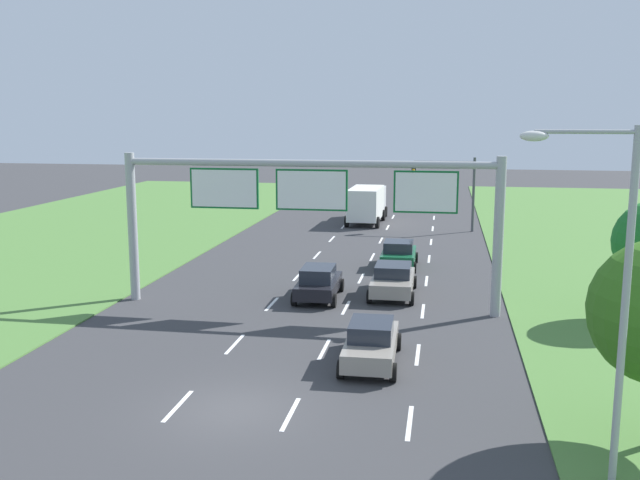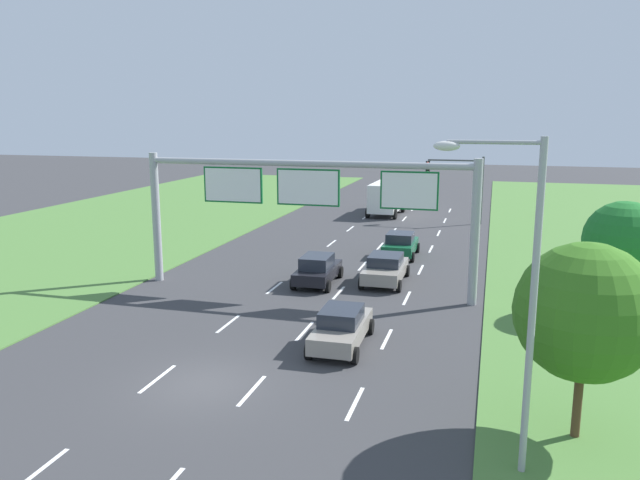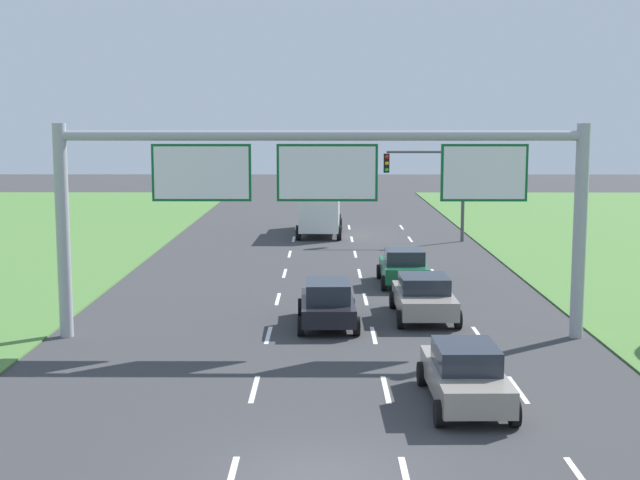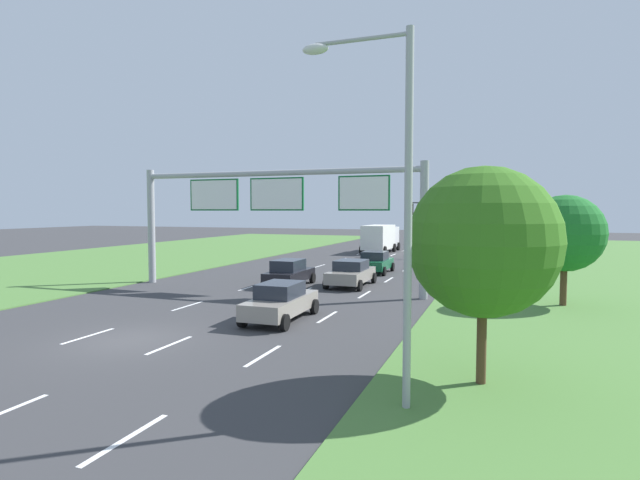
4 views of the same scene
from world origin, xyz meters
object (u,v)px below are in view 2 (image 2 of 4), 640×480
object	(u,v)px
car_far_ahead	(400,244)
street_lamp	(518,280)
sign_gantry	(306,197)
roadside_tree_near	(585,312)
car_mid_lane	(385,268)
car_lead_silver	(341,327)
traffic_light_mast	(458,177)
box_truck	(388,196)
car_near_red	(318,269)
roadside_tree_mid	(624,241)

from	to	relation	value
car_far_ahead	street_lamp	bearing A→B (deg)	-75.64
sign_gantry	roadside_tree_near	distance (m)	16.85
car_mid_lane	street_lamp	bearing A→B (deg)	-70.87
car_lead_silver	street_lamp	bearing A→B (deg)	-51.21
street_lamp	traffic_light_mast	bearing A→B (deg)	95.33
box_truck	sign_gantry	bearing A→B (deg)	-87.94
roadside_tree_near	car_near_red	bearing A→B (deg)	129.76
box_truck	sign_gantry	world-z (taller)	sign_gantry
car_far_ahead	roadside_tree_near	world-z (taller)	roadside_tree_near
car_near_red	box_truck	xyz separation A→B (m)	(-0.37, 25.20, 0.82)
car_far_ahead	street_lamp	world-z (taller)	street_lamp
car_lead_silver	car_mid_lane	distance (m)	9.89
traffic_light_mast	car_near_red	bearing A→B (deg)	-105.62
car_near_red	car_lead_silver	bearing A→B (deg)	-69.83
car_lead_silver	roadside_tree_near	size ratio (longest dim) A/B	0.78
roadside_tree_near	car_lead_silver	bearing A→B (deg)	147.36
sign_gantry	roadside_tree_mid	bearing A→B (deg)	0.92
street_lamp	roadside_tree_mid	world-z (taller)	street_lamp
car_mid_lane	traffic_light_mast	distance (m)	20.84
car_far_ahead	traffic_light_mast	xyz separation A→B (m)	(2.73, 13.90, 3.08)
car_lead_silver	car_mid_lane	world-z (taller)	car_lead_silver
car_mid_lane	car_far_ahead	world-z (taller)	car_far_ahead
car_mid_lane	box_truck	distance (m)	24.28
roadside_tree_near	car_mid_lane	bearing A→B (deg)	118.01
car_mid_lane	roadside_tree_mid	distance (m)	11.78
street_lamp	roadside_tree_mid	bearing A→B (deg)	70.93
roadside_tree_mid	car_near_red	bearing A→B (deg)	174.53
box_truck	roadside_tree_mid	world-z (taller)	roadside_tree_mid
box_truck	roadside_tree_near	bearing A→B (deg)	-71.58
car_lead_silver	box_truck	xyz separation A→B (m)	(-3.80, 33.85, 0.84)
street_lamp	car_mid_lane	bearing A→B (deg)	109.44
car_lead_silver	car_mid_lane	xyz separation A→B (m)	(0.05, 9.89, 0.00)
traffic_light_mast	car_lead_silver	bearing A→B (deg)	-94.97
street_lamp	roadside_tree_near	world-z (taller)	street_lamp
car_near_red	car_mid_lane	world-z (taller)	car_near_red
car_lead_silver	roadside_tree_mid	world-z (taller)	roadside_tree_mid
street_lamp	roadside_tree_near	bearing A→B (deg)	49.73
car_mid_lane	box_truck	xyz separation A→B (m)	(-3.85, 23.96, 0.83)
traffic_light_mast	street_lamp	xyz separation A→B (m)	(3.52, -37.74, 1.21)
box_truck	traffic_light_mast	bearing A→B (deg)	-27.09
car_lead_silver	car_far_ahead	distance (m)	16.44
car_mid_lane	car_far_ahead	bearing A→B (deg)	90.99
car_far_ahead	sign_gantry	distance (m)	10.87
traffic_light_mast	roadside_tree_near	bearing A→B (deg)	-81.32
car_lead_silver	traffic_light_mast	distance (m)	30.61
box_truck	car_far_ahead	bearing A→B (deg)	-76.48
traffic_light_mast	street_lamp	world-z (taller)	street_lamp
car_near_red	traffic_light_mast	size ratio (longest dim) A/B	0.75
traffic_light_mast	car_far_ahead	bearing A→B (deg)	-101.13
box_truck	roadside_tree_near	distance (m)	40.82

